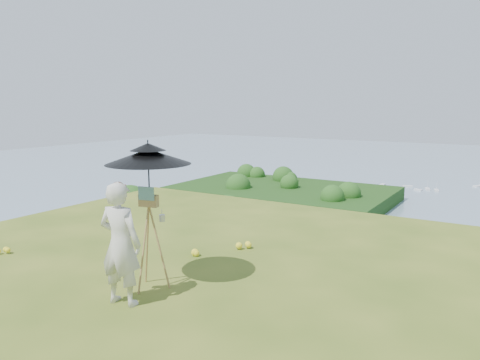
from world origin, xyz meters
The scene contains 9 objects.
ground centered at (0.00, 0.00, 0.00)m, with size 14.00×14.00×0.00m, color #425E1B.
peninsula centered at (-75.00, 155.00, -29.00)m, with size 90.00×60.00×12.00m, color #1E3D10, non-canonical shape.
slope_trees centered at (0.00, 35.00, -15.00)m, with size 110.00×50.00×6.00m, color #275519, non-canonical shape.
moored_boats centered at (-12.50, 161.00, -33.65)m, with size 140.00×140.00×0.70m, color silver, non-canonical shape.
wildflowers centered at (0.00, 0.25, 0.06)m, with size 10.00×10.50×0.12m, color yellow, non-canonical shape.
painter centered at (-1.32, -0.02, 0.84)m, with size 0.61×0.40×1.68m, color silver.
field_easel centered at (-1.36, 0.60, 0.76)m, with size 0.58×0.58×1.52m, color #9B6D41, non-canonical shape.
sun_umbrella centered at (-1.37, 0.62, 1.71)m, with size 1.21×1.21×0.92m, color black, non-canonical shape.
painter_cap centered at (-1.32, -0.02, 1.63)m, with size 0.18×0.22×0.10m, color #D17284, non-canonical shape.
Camera 1 is at (3.16, -4.29, 2.68)m, focal length 35.00 mm.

